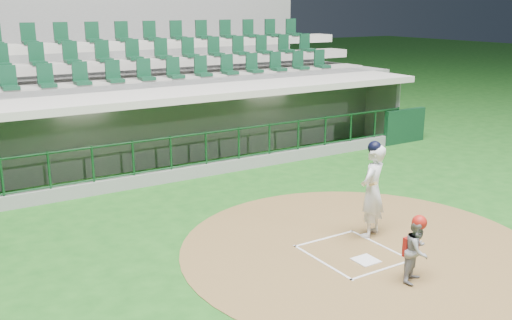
# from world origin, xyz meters

# --- Properties ---
(ground) EXTENTS (120.00, 120.00, 0.00)m
(ground) POSITION_xyz_m (0.00, 0.00, 0.00)
(ground) COLOR #174D16
(ground) RESTS_ON ground
(dirt_circle) EXTENTS (7.20, 7.20, 0.01)m
(dirt_circle) POSITION_xyz_m (0.30, -0.20, 0.01)
(dirt_circle) COLOR brown
(dirt_circle) RESTS_ON ground
(home_plate) EXTENTS (0.43, 0.43, 0.02)m
(home_plate) POSITION_xyz_m (0.00, -0.70, 0.02)
(home_plate) COLOR white
(home_plate) RESTS_ON dirt_circle
(batter_box_chalk) EXTENTS (1.55, 1.80, 0.01)m
(batter_box_chalk) POSITION_xyz_m (0.00, -0.30, 0.02)
(batter_box_chalk) COLOR white
(batter_box_chalk) RESTS_ON ground
(dugout_structure) EXTENTS (16.40, 3.70, 3.00)m
(dugout_structure) POSITION_xyz_m (0.12, 7.82, 0.96)
(dugout_structure) COLOR slate
(dugout_structure) RESTS_ON ground
(seating_deck) EXTENTS (17.00, 6.72, 5.15)m
(seating_deck) POSITION_xyz_m (0.00, 10.91, 1.42)
(seating_deck) COLOR slate
(seating_deck) RESTS_ON ground
(batter) EXTENTS (0.96, 1.00, 2.05)m
(batter) POSITION_xyz_m (0.93, 0.20, 1.03)
(batter) COLOR white
(batter) RESTS_ON dirt_circle
(catcher) EXTENTS (0.69, 0.62, 1.23)m
(catcher) POSITION_xyz_m (0.18, -1.76, 0.62)
(catcher) COLOR gray
(catcher) RESTS_ON dirt_circle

